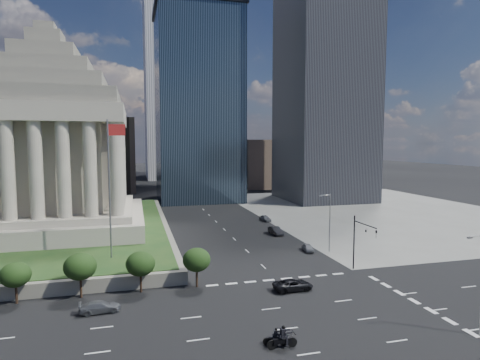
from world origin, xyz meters
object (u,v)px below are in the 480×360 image
object	(u,v)px
suv_grey	(100,307)
parked_sedan_mid	(276,231)
war_memorial	(50,128)
motorcycle_lead	(275,337)
street_lamp_north	(329,219)
parked_sedan_far	(265,218)
pickup_truck	(293,285)
flagpole	(110,181)
traffic_signal_ne	(361,237)
motorcycle_trail	(282,337)
parked_sedan_near	(308,248)

from	to	relation	value
suv_grey	parked_sedan_mid	world-z (taller)	parked_sedan_mid
war_memorial	parked_sedan_mid	size ratio (longest dim) A/B	8.21
war_memorial	motorcycle_lead	bearing A→B (deg)	-61.46
street_lamp_north	parked_sedan_far	world-z (taller)	street_lamp_north
war_memorial	pickup_truck	size ratio (longest dim) A/B	7.71
street_lamp_north	motorcycle_lead	bearing A→B (deg)	-125.29
flagpole	parked_sedan_mid	bearing A→B (deg)	26.65
traffic_signal_ne	motorcycle_trail	world-z (taller)	traffic_signal_ne
flagpole	street_lamp_north	world-z (taller)	flagpole
war_memorial	parked_sedan_far	distance (m)	50.31
parked_sedan_near	suv_grey	bearing A→B (deg)	-144.74
parked_sedan_mid	motorcycle_trail	size ratio (longest dim) A/B	1.65
pickup_truck	parked_sedan_mid	world-z (taller)	parked_sedan_mid
motorcycle_lead	street_lamp_north	bearing A→B (deg)	71.42
pickup_truck	parked_sedan_mid	bearing A→B (deg)	-17.95
traffic_signal_ne	parked_sedan_near	xyz separation A→B (m)	(-2.44, 12.39, -4.62)
flagpole	parked_sedan_near	xyz separation A→B (m)	(31.88, 2.09, -12.49)
war_memorial	pickup_truck	world-z (taller)	war_memorial
pickup_truck	motorcycle_trail	size ratio (longest dim) A/B	1.76
war_memorial	pickup_truck	distance (m)	55.59
pickup_truck	motorcycle_lead	world-z (taller)	motorcycle_lead
traffic_signal_ne	parked_sedan_far	size ratio (longest dim) A/B	1.93
street_lamp_north	parked_sedan_far	xyz separation A→B (m)	(-1.83, 28.68, -4.96)
suv_grey	parked_sedan_mid	size ratio (longest dim) A/B	0.92
motorcycle_lead	motorcycle_trail	world-z (taller)	motorcycle_trail
flagpole	traffic_signal_ne	world-z (taller)	flagpole
street_lamp_north	suv_grey	size ratio (longest dim) A/B	2.28
motorcycle_trail	pickup_truck	bearing A→B (deg)	64.74
parked_sedan_far	motorcycle_trail	size ratio (longest dim) A/B	1.44
flagpole	parked_sedan_far	bearing A→B (deg)	41.68
war_memorial	street_lamp_north	bearing A→B (deg)	-25.92
street_lamp_north	parked_sedan_near	bearing A→B (deg)	161.60
war_memorial	suv_grey	xyz separation A→B (m)	(11.53, -39.08, -20.76)
traffic_signal_ne	parked_sedan_far	xyz separation A→B (m)	(-1.00, 39.98, -4.54)
motorcycle_lead	flagpole	bearing A→B (deg)	136.69
traffic_signal_ne	parked_sedan_near	bearing A→B (deg)	101.16
flagpole	suv_grey	bearing A→B (deg)	-92.44
pickup_truck	parked_sedan_mid	xyz separation A→B (m)	(8.44, 29.78, 0.08)
pickup_truck	parked_sedan_far	distance (m)	45.32
street_lamp_north	parked_sedan_mid	world-z (taller)	street_lamp_north
parked_sedan_near	motorcycle_lead	xyz separation A→B (m)	(-16.42, -28.90, 0.21)
pickup_truck	motorcycle_lead	xyz separation A→B (m)	(-6.92, -12.51, 0.13)
war_memorial	suv_grey	world-z (taller)	war_memorial
traffic_signal_ne	pickup_truck	size ratio (longest dim) A/B	1.58
parked_sedan_far	motorcycle_lead	world-z (taller)	motorcycle_lead
motorcycle_lead	motorcycle_trail	bearing A→B (deg)	-39.86
traffic_signal_ne	street_lamp_north	world-z (taller)	street_lamp_north
war_memorial	flagpole	world-z (taller)	war_memorial
parked_sedan_mid	motorcycle_trail	world-z (taller)	motorcycle_trail
motorcycle_trail	traffic_signal_ne	bearing A→B (deg)	43.92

